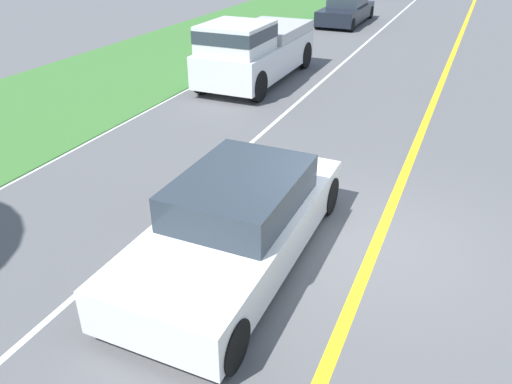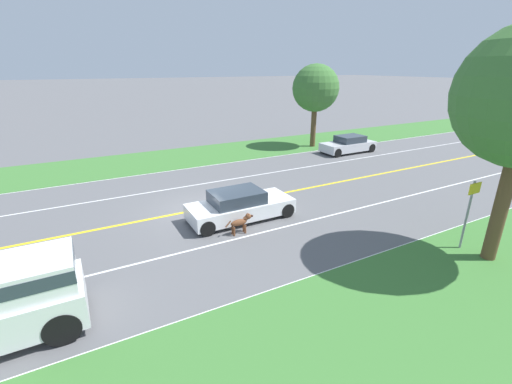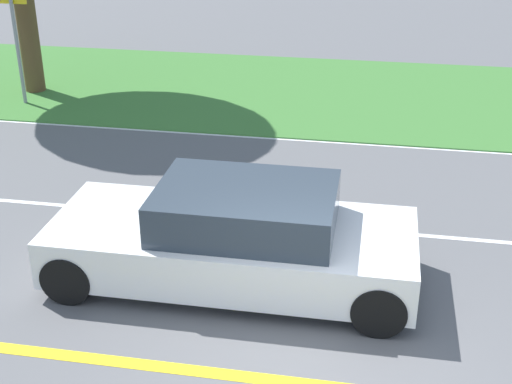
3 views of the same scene
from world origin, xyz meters
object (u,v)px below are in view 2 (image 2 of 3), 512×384
ego_car (240,206)px  street_sign (469,207)px  roadside_tree_left_near (316,88)px  oncoming_car (348,145)px  dog (241,222)px

ego_car → street_sign: (6.27, 6.06, 1.03)m
ego_car → street_sign: 8.78m
ego_car → roadside_tree_left_near: 16.14m
ego_car → oncoming_car: 14.81m
dog → roadside_tree_left_near: (-11.54, 12.33, 4.20)m
ego_car → roadside_tree_left_near: roadside_tree_left_near is taller
roadside_tree_left_near → street_sign: size_ratio=2.51×
dog → street_sign: 8.37m
dog → street_sign: bearing=51.9°
oncoming_car → ego_car: bearing=119.2°
street_sign → dog: bearing=-127.0°
roadside_tree_left_near → oncoming_car: bearing=20.8°
ego_car → oncoming_car: ego_car is taller
ego_car → roadside_tree_left_near: bearing=131.1°
roadside_tree_left_near → street_sign: (16.53, -5.71, -3.05)m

